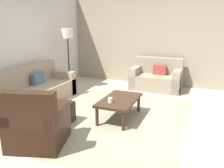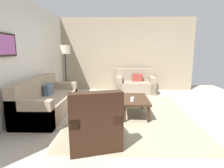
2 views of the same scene
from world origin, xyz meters
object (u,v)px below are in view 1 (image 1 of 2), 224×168
at_px(armchair_leather, 37,128).
at_px(ottoman, 55,114).
at_px(coffee_table, 119,101).
at_px(couch_main, 32,92).
at_px(couch_loveseat, 157,78).
at_px(lamp_standing, 68,40).
at_px(cup, 110,100).

distance_m(armchair_leather, ottoman, 0.83).
bearing_deg(coffee_table, couch_main, 89.77).
bearing_deg(armchair_leather, couch_main, 42.84).
height_order(couch_loveseat, lamp_standing, lamp_standing).
bearing_deg(couch_loveseat, cup, 173.28).
bearing_deg(coffee_table, armchair_leather, 152.13).
bearing_deg(cup, couch_main, 82.23).
height_order(couch_loveseat, armchair_leather, armchair_leather).
distance_m(couch_loveseat, ottoman, 3.39).
distance_m(couch_loveseat, cup, 2.74).
bearing_deg(couch_main, cup, -97.77).
relative_size(couch_main, armchair_leather, 2.19).
xyz_separation_m(armchair_leather, ottoman, (0.79, 0.24, -0.11)).
bearing_deg(ottoman, armchair_leather, -163.49).
bearing_deg(cup, couch_loveseat, -6.72).
height_order(couch_loveseat, ottoman, couch_loveseat).
relative_size(cup, lamp_standing, 0.06).
xyz_separation_m(ottoman, cup, (0.43, -0.95, 0.26)).
xyz_separation_m(couch_loveseat, cup, (-2.71, 0.32, 0.16)).
height_order(couch_main, couch_loveseat, same).
xyz_separation_m(couch_main, cup, (-0.29, -2.11, 0.16)).
height_order(coffee_table, cup, cup).
bearing_deg(coffee_table, cup, 164.21).
height_order(armchair_leather, lamp_standing, lamp_standing).
xyz_separation_m(couch_loveseat, coffee_table, (-2.43, 0.24, 0.06)).
bearing_deg(couch_loveseat, coffee_table, 174.36).
bearing_deg(cup, ottoman, 114.25).
xyz_separation_m(ottoman, coffee_table, (0.71, -1.03, 0.16)).
bearing_deg(couch_loveseat, armchair_leather, 165.27).
xyz_separation_m(cup, lamp_standing, (1.72, 1.99, 0.95)).
bearing_deg(armchair_leather, ottoman, 16.51).
relative_size(couch_main, ottoman, 3.89).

